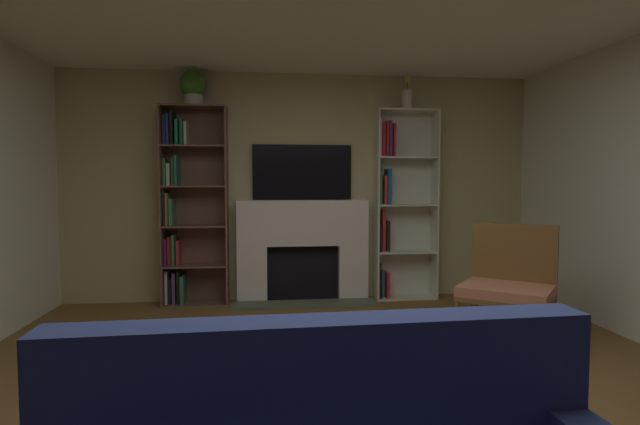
% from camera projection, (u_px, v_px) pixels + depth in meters
% --- Properties ---
extents(ground_plane, '(7.23, 7.23, 0.00)m').
position_uv_depth(ground_plane, '(344.00, 420.00, 2.81)').
color(ground_plane, brown).
extents(wall_back_accent, '(5.46, 0.06, 2.58)m').
position_uv_depth(wall_back_accent, '(302.00, 187.00, 5.75)').
color(wall_back_accent, tan).
rests_on(wall_back_accent, ground_plane).
extents(fireplace, '(1.58, 0.51, 1.15)m').
position_uv_depth(fireplace, '(303.00, 248.00, 5.65)').
color(fireplace, white).
rests_on(fireplace, ground_plane).
extents(tv, '(1.12, 0.06, 0.63)m').
position_uv_depth(tv, '(302.00, 172.00, 5.68)').
color(tv, black).
rests_on(tv, fireplace).
extents(bookshelf_left, '(0.71, 0.32, 2.17)m').
position_uv_depth(bookshelf_left, '(187.00, 207.00, 5.47)').
color(bookshelf_left, brown).
rests_on(bookshelf_left, ground_plane).
extents(bookshelf_right, '(0.71, 0.28, 2.17)m').
position_uv_depth(bookshelf_right, '(398.00, 204.00, 5.76)').
color(bookshelf_right, silver).
rests_on(bookshelf_right, ground_plane).
extents(potted_plant, '(0.29, 0.29, 0.38)m').
position_uv_depth(potted_plant, '(193.00, 86.00, 5.37)').
color(potted_plant, silver).
rests_on(potted_plant, bookshelf_left).
extents(vase_with_flowers, '(0.13, 0.13, 0.39)m').
position_uv_depth(vase_with_flowers, '(407.00, 97.00, 5.65)').
color(vase_with_flowers, beige).
rests_on(vase_with_flowers, bookshelf_right).
extents(armchair, '(0.91, 0.90, 0.99)m').
position_uv_depth(armchair, '(509.00, 282.00, 4.16)').
color(armchair, brown).
rests_on(armchair, ground_plane).
extents(coffee_table, '(0.74, 0.49, 0.42)m').
position_uv_depth(coffee_table, '(311.00, 409.00, 2.17)').
color(coffee_table, brown).
rests_on(coffee_table, ground_plane).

